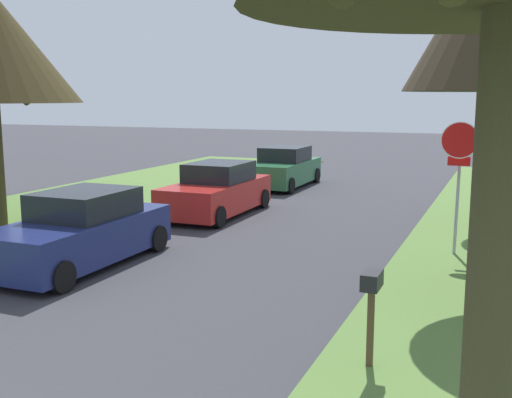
{
  "coord_description": "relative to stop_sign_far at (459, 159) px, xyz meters",
  "views": [
    {
      "loc": [
        5.81,
        -2.53,
        3.52
      ],
      "look_at": [
        1.41,
        8.12,
        1.6
      ],
      "focal_mm": 43.04,
      "sensor_mm": 36.0,
      "label": 1
    }
  ],
  "objects": [
    {
      "name": "stop_sign_far",
      "position": [
        0.0,
        0.0,
        0.0
      ],
      "size": [
        0.81,
        0.48,
        2.95
      ],
      "color": "#9EA0A5",
      "rests_on": "grass_verge_right"
    },
    {
      "name": "street_tree_right_mid_b",
      "position": [
        0.85,
        3.77,
        3.25
      ],
      "size": [
        2.95,
        2.95,
        7.09
      ],
      "color": "brown",
      "rests_on": "grass_verge_right"
    },
    {
      "name": "parked_sedan_navy",
      "position": [
        -7.24,
        -3.82,
        -1.45
      ],
      "size": [
        1.95,
        4.4,
        1.57
      ],
      "color": "navy",
      "rests_on": "ground"
    },
    {
      "name": "parked_sedan_red",
      "position": [
        -7.07,
        2.34,
        -1.45
      ],
      "size": [
        1.95,
        4.4,
        1.57
      ],
      "color": "red",
      "rests_on": "ground"
    },
    {
      "name": "parked_sedan_green",
      "position": [
        -7.23,
        8.71,
        -1.45
      ],
      "size": [
        1.95,
        4.4,
        1.57
      ],
      "color": "#28663D",
      "rests_on": "ground"
    },
    {
      "name": "curbside_mailbox",
      "position": [
        -0.52,
        -6.54,
        -1.12
      ],
      "size": [
        0.22,
        0.44,
        1.27
      ],
      "color": "brown",
      "rests_on": "grass_verge_right"
    }
  ]
}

